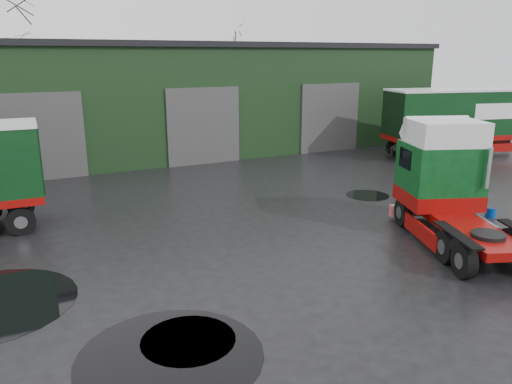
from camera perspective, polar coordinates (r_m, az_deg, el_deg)
The scene contains 10 objects.
ground at distance 14.05m, azimuth 7.42°, elevation -8.30°, with size 100.00×100.00×0.00m, color black.
warehouse at distance 32.06m, azimuth -10.02°, elevation 10.78°, with size 32.40×12.40×6.30m.
hero_tractor at distance 15.85m, azimuth 22.82°, elevation 0.40°, with size 2.51×5.93×3.68m, color #0A4018, non-canonical shape.
lorry_right at distance 31.47m, azimuth 24.37°, elevation 7.31°, with size 2.53×14.61×3.84m, color silver, non-canonical shape.
wash_bucket at distance 19.75m, azimuth 25.25°, elevation -2.12°, with size 0.36×0.36×0.34m, color #063592.
tree_back_a at distance 40.59m, azimuth -25.65°, elevation 12.72°, with size 4.40×4.40×9.50m, color black, non-canonical shape.
tree_back_b at distance 44.16m, azimuth -3.82°, elevation 12.96°, with size 4.40×4.40×7.50m, color black, non-canonical shape.
puddle_0 at distance 10.27m, azimuth -9.75°, elevation -17.98°, with size 3.64×3.64×0.01m, color black.
puddle_1 at distance 21.14m, azimuth 12.62°, elevation -0.37°, with size 1.76×1.76×0.01m, color black.
puddle_4 at distance 10.70m, azimuth -7.75°, elevation -16.38°, with size 1.95×1.95×0.01m, color black.
Camera 1 is at (-7.37, -10.56, 5.62)m, focal length 35.00 mm.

